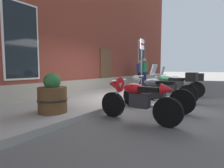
# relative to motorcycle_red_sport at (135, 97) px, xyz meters

# --- Properties ---
(ground_plane) EXTENTS (140.00, 140.00, 0.00)m
(ground_plane) POSITION_rel_motorcycle_red_sport_xyz_m (2.06, 0.98, -0.55)
(ground_plane) COLOR #565451
(sidewalk) EXTENTS (30.10, 2.97, 0.16)m
(sidewalk) POSITION_rel_motorcycle_red_sport_xyz_m (2.06, 2.46, -0.47)
(sidewalk) COLOR gray
(sidewalk) RESTS_ON ground_plane
(motorcycle_red_sport) EXTENTS (0.62, 2.01, 1.00)m
(motorcycle_red_sport) POSITION_rel_motorcycle_red_sport_xyz_m (0.00, 0.00, 0.00)
(motorcycle_red_sport) COLOR black
(motorcycle_red_sport) RESTS_ON ground_plane
(motorcycle_grey_naked) EXTENTS (0.62, 2.18, 1.00)m
(motorcycle_grey_naked) POSITION_rel_motorcycle_red_sport_xyz_m (1.28, -0.03, -0.06)
(motorcycle_grey_naked) COLOR black
(motorcycle_grey_naked) RESTS_ON ground_plane
(motorcycle_green_touring) EXTENTS (0.63, 2.05, 1.37)m
(motorcycle_green_touring) POSITION_rel_motorcycle_red_sport_xyz_m (2.76, -0.09, 0.02)
(motorcycle_green_touring) COLOR black
(motorcycle_green_touring) RESTS_ON ground_plane
(motorcycle_silver_touring) EXTENTS (0.62, 2.21, 1.31)m
(motorcycle_silver_touring) POSITION_rel_motorcycle_red_sport_xyz_m (4.30, -0.05, -0.00)
(motorcycle_silver_touring) COLOR black
(motorcycle_silver_touring) RESTS_ON ground_plane
(pedestrian_striped_shirt) EXTENTS (0.65, 0.30, 1.69)m
(pedestrian_striped_shirt) POSITION_rel_motorcycle_red_sport_xyz_m (6.57, 2.53, 0.55)
(pedestrian_striped_shirt) COLOR #1E1E4C
(pedestrian_striped_shirt) RESTS_ON sidewalk
(pedestrian_blue_top) EXTENTS (0.56, 0.33, 1.62)m
(pedestrian_blue_top) POSITION_rel_motorcycle_red_sport_xyz_m (7.35, 3.18, 0.51)
(pedestrian_blue_top) COLOR black
(pedestrian_blue_top) RESTS_ON sidewalk
(parking_sign) EXTENTS (0.36, 0.07, 2.35)m
(parking_sign) POSITION_rel_motorcycle_red_sport_xyz_m (3.53, 1.39, 1.13)
(parking_sign) COLOR #4C4C51
(parking_sign) RESTS_ON sidewalk
(barrel_planter) EXTENTS (0.71, 0.71, 0.95)m
(barrel_planter) POSITION_rel_motorcycle_red_sport_xyz_m (-0.92, 1.73, -0.01)
(barrel_planter) COLOR brown
(barrel_planter) RESTS_ON sidewalk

